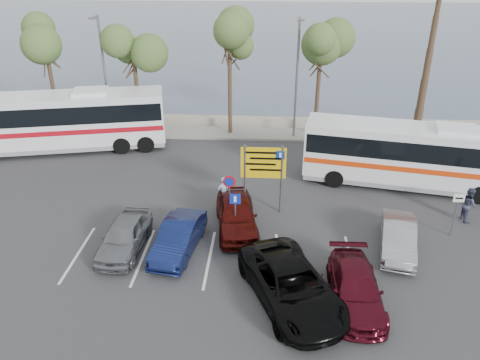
# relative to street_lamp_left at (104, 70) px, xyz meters

# --- Properties ---
(ground) EXTENTS (120.00, 120.00, 0.00)m
(ground) POSITION_rel_street_lamp_left_xyz_m (10.00, -13.52, -4.60)
(ground) COLOR #2F2F31
(ground) RESTS_ON ground
(kerb_strip) EXTENTS (44.00, 2.40, 0.15)m
(kerb_strip) POSITION_rel_street_lamp_left_xyz_m (10.00, 0.48, -4.52)
(kerb_strip) COLOR gray
(kerb_strip) RESTS_ON ground
(seawall) EXTENTS (48.00, 0.80, 0.60)m
(seawall) POSITION_rel_street_lamp_left_xyz_m (10.00, 2.48, -4.30)
(seawall) COLOR gray
(seawall) RESTS_ON ground
(sea) EXTENTS (140.00, 140.00, 0.00)m
(sea) POSITION_rel_street_lamp_left_xyz_m (10.00, 46.48, -4.59)
(sea) COLOR #44596D
(sea) RESTS_ON ground
(tree_far_left) EXTENTS (3.20, 3.20, 7.60)m
(tree_far_left) POSITION_rel_street_lamp_left_xyz_m (-4.00, 0.48, 1.73)
(tree_far_left) COLOR #382619
(tree_far_left) RESTS_ON kerb_strip
(tree_left) EXTENTS (3.20, 3.20, 7.20)m
(tree_left) POSITION_rel_street_lamp_left_xyz_m (2.00, 0.48, 1.41)
(tree_left) COLOR #382619
(tree_left) RESTS_ON kerb_strip
(tree_mid) EXTENTS (3.20, 3.20, 8.00)m
(tree_mid) POSITION_rel_street_lamp_left_xyz_m (8.50, 0.48, 2.06)
(tree_mid) COLOR #382619
(tree_mid) RESTS_ON kerb_strip
(tree_right) EXTENTS (3.20, 3.20, 7.40)m
(tree_right) POSITION_rel_street_lamp_left_xyz_m (14.50, 0.48, 1.57)
(tree_right) COLOR #382619
(tree_right) RESTS_ON kerb_strip
(street_lamp_left) EXTENTS (0.45, 1.15, 8.01)m
(street_lamp_left) POSITION_rel_street_lamp_left_xyz_m (0.00, 0.00, 0.00)
(street_lamp_left) COLOR slate
(street_lamp_left) RESTS_ON kerb_strip
(street_lamp_right) EXTENTS (0.45, 1.15, 8.01)m
(street_lamp_right) POSITION_rel_street_lamp_left_xyz_m (13.00, 0.00, 0.00)
(street_lamp_right) COLOR slate
(street_lamp_right) RESTS_ON kerb_strip
(direction_sign) EXTENTS (2.20, 0.12, 3.60)m
(direction_sign) POSITION_rel_street_lamp_left_xyz_m (11.00, -10.32, -2.17)
(direction_sign) COLOR slate
(direction_sign) RESTS_ON ground
(sign_no_stop) EXTENTS (0.60, 0.08, 2.35)m
(sign_no_stop) POSITION_rel_street_lamp_left_xyz_m (9.40, -11.13, -3.02)
(sign_no_stop) COLOR slate
(sign_no_stop) RESTS_ON ground
(sign_parking) EXTENTS (0.50, 0.07, 2.25)m
(sign_parking) POSITION_rel_street_lamp_left_xyz_m (9.80, -12.73, -3.13)
(sign_parking) COLOR slate
(sign_parking) RESTS_ON ground
(sign_taxi) EXTENTS (0.50, 0.07, 2.20)m
(sign_taxi) POSITION_rel_street_lamp_left_xyz_m (19.80, -12.03, -3.18)
(sign_taxi) COLOR slate
(sign_taxi) RESTS_ON ground
(lane_markings) EXTENTS (12.02, 4.20, 0.01)m
(lane_markings) POSITION_rel_street_lamp_left_xyz_m (8.86, -14.52, -4.60)
(lane_markings) COLOR silver
(lane_markings) RESTS_ON ground
(coach_bus_left) EXTENTS (13.07, 5.47, 3.99)m
(coach_bus_left) POSITION_rel_street_lamp_left_xyz_m (-2.00, -3.02, -2.75)
(coach_bus_left) COLOR white
(coach_bus_left) RESTS_ON ground
(coach_bus_right) EXTENTS (12.15, 4.75, 3.70)m
(coach_bus_right) POSITION_rel_street_lamp_left_xyz_m (19.24, -7.02, -2.88)
(coach_bus_right) COLOR white
(coach_bus_right) RESTS_ON ground
(car_silver_a) EXTENTS (1.86, 4.22, 1.41)m
(car_silver_a) POSITION_rel_street_lamp_left_xyz_m (5.00, -14.03, -3.89)
(car_silver_a) COLOR slate
(car_silver_a) RESTS_ON ground
(car_blue) EXTENTS (2.05, 4.34, 1.37)m
(car_blue) POSITION_rel_street_lamp_left_xyz_m (7.40, -14.00, -3.91)
(car_blue) COLOR #0E1845
(car_blue) RESTS_ON ground
(car_maroon) EXTENTS (1.86, 4.48, 1.29)m
(car_maroon) POSITION_rel_street_lamp_left_xyz_m (14.60, -16.91, -3.95)
(car_maroon) COLOR #490C17
(car_maroon) RESTS_ON ground
(car_red) EXTENTS (2.49, 4.78, 1.55)m
(car_red) POSITION_rel_street_lamp_left_xyz_m (9.80, -12.02, -3.82)
(car_red) COLOR #420C09
(car_red) RESTS_ON ground
(suv_black) EXTENTS (4.56, 6.15, 1.55)m
(suv_black) POSITION_rel_street_lamp_left_xyz_m (12.20, -17.02, -3.82)
(suv_black) COLOR black
(suv_black) RESTS_ON ground
(car_silver_b) EXTENTS (2.20, 4.23, 1.33)m
(car_silver_b) POSITION_rel_street_lamp_left_xyz_m (17.00, -13.38, -3.94)
(car_silver_b) COLOR gray
(car_silver_b) RESTS_ON ground
(pedestrian_near) EXTENTS (0.77, 0.70, 1.77)m
(pedestrian_near) POSITION_rel_street_lamp_left_xyz_m (9.02, -10.11, -3.71)
(pedestrian_near) COLOR #88A2C5
(pedestrian_near) RESTS_ON ground
(pedestrian_far) EXTENTS (0.72, 0.89, 1.75)m
(pedestrian_far) POSITION_rel_street_lamp_left_xyz_m (21.00, -10.53, -3.73)
(pedestrian_far) COLOR #373B52
(pedestrian_far) RESTS_ON ground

